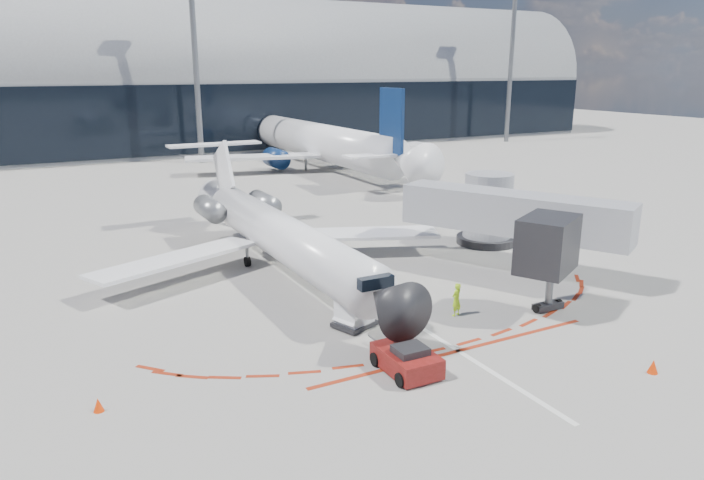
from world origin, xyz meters
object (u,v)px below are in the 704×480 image
regional_jet (276,232)px  pushback_tug (407,359)px  ramp_worker (456,299)px  uld_container (354,310)px

regional_jet → pushback_tug: (-0.33, -14.70, -1.72)m
regional_jet → pushback_tug: regional_jet is taller
regional_jet → ramp_worker: bearing=-65.7°
pushback_tug → uld_container: bearing=87.6°
ramp_worker → uld_container: (-4.99, 1.08, -0.01)m
ramp_worker → uld_container: 5.10m
regional_jet → ramp_worker: regional_jet is taller
pushback_tug → ramp_worker: bearing=36.5°
regional_jet → uld_container: (-0.05, -9.85, -1.43)m
regional_jet → pushback_tug: size_ratio=5.95×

